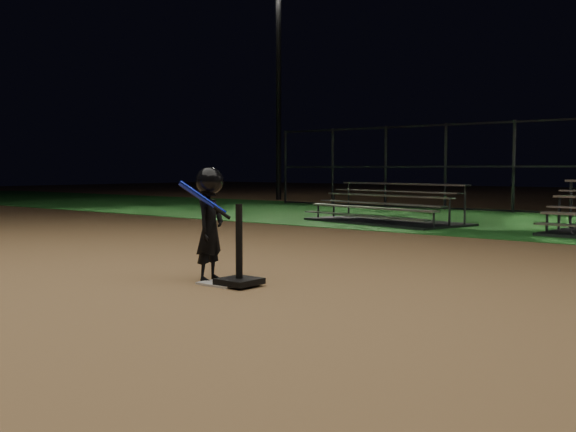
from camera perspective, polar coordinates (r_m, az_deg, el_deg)
The scene contains 7 objects.
ground at distance 7.02m, azimuth -5.23°, elevation -5.74°, with size 80.00×80.00×0.00m, color #9D7347.
grass_strip at distance 15.73m, azimuth 21.33°, elevation -0.58°, with size 60.00×8.00×0.01m, color #1E5D1E.
home_plate at distance 7.01m, azimuth -5.23°, elevation -5.65°, with size 0.45×0.45×0.02m, color beige.
batting_tee at distance 6.83m, azimuth -4.15°, elevation -4.52°, with size 0.38×0.38×0.81m.
child_batter at distance 7.15m, azimuth -6.63°, elevation -0.41°, with size 0.46×0.59×1.21m.
bleacher_left at distance 14.90m, azimuth 8.23°, elevation 0.09°, with size 3.84×2.43×0.87m.
light_pole_left at distance 26.32m, azimuth -0.88°, elevation 12.21°, with size 0.90×0.53×8.30m.
Camera 1 is at (4.87, -4.91, 1.19)m, focal length 42.05 mm.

